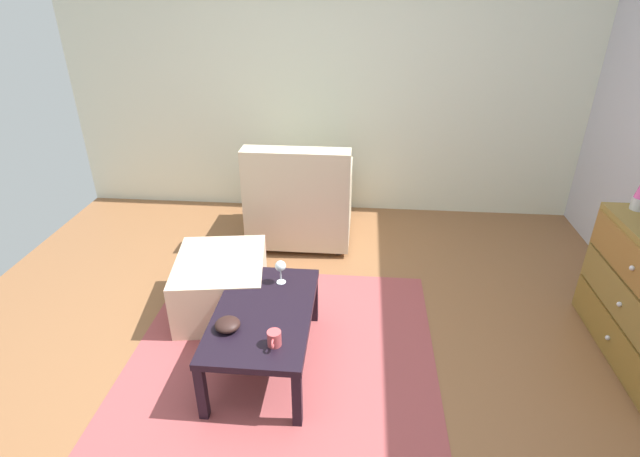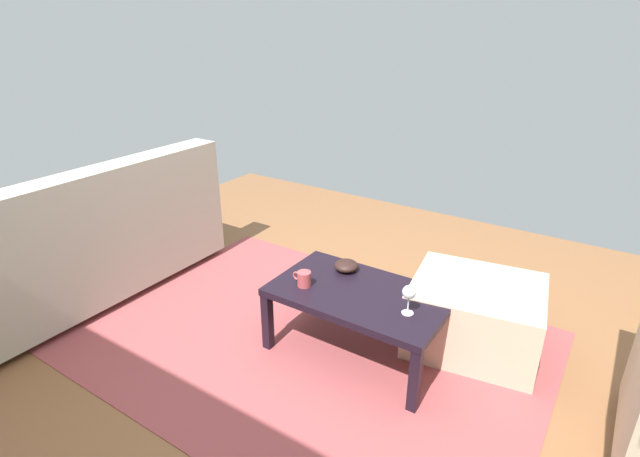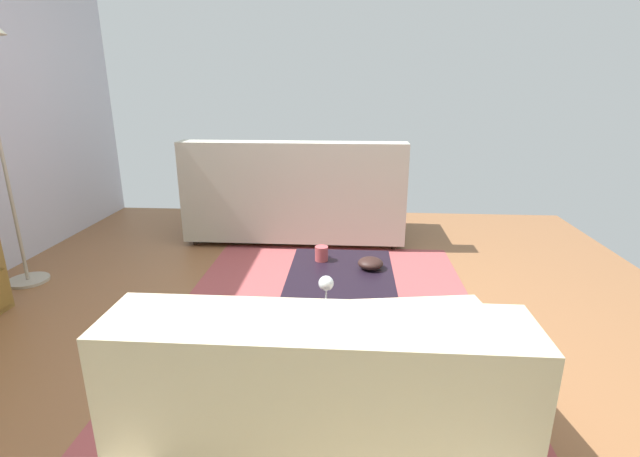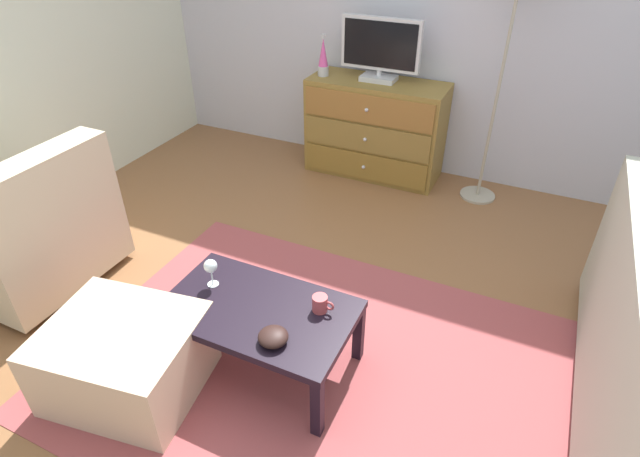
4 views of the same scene
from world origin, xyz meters
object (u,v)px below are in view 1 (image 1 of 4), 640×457
Objects in this scene: bowl_decorative at (228,324)px; ottoman at (222,285)px; wine_glass at (281,267)px; armchair at (301,201)px; mug at (274,339)px; coffee_table at (264,317)px.

ottoman is (-0.70, -0.25, -0.22)m from bowl_decorative.
armchair reaches higher than wine_glass.
mug is 1.91m from armchair.
ottoman is (-0.22, -0.46, -0.31)m from wine_glass.
armchair is 1.31× the size of ottoman.
mug is at bearing 69.03° from bowl_decorative.
mug is at bearing 5.78° from wine_glass.
bowl_decorative is at bearing -41.82° from coffee_table.
armchair reaches higher than coffee_table.
armchair is at bearing -178.24° from wine_glass.
mug is 0.99m from ottoman.
armchair is at bearing 174.34° from bowl_decorative.
wine_glass is 0.22× the size of ottoman.
ottoman is at bearing -142.01° from coffee_table.
ottoman is (-0.52, -0.41, -0.14)m from coffee_table.
armchair is at bearing 158.83° from ottoman.
ottoman is at bearing -21.17° from armchair.
bowl_decorative reaches higher than coffee_table.
wine_glass is 0.54m from bowl_decorative.
bowl_decorative is 0.20× the size of ottoman.
mug is 0.81× the size of bowl_decorative.
mug is at bearing 32.95° from ottoman.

